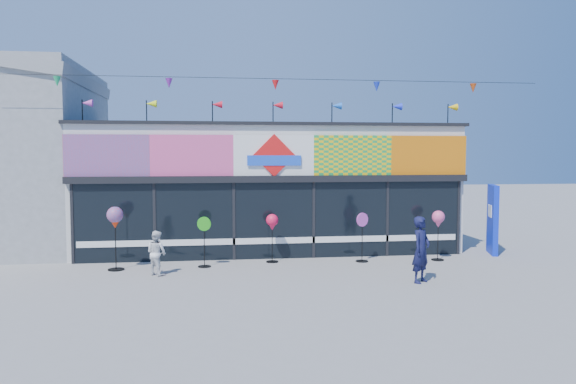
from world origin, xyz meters
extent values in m
plane|color=gray|center=(0.00, 0.00, 0.00)|extent=(80.00, 80.00, 0.00)
cube|color=silver|center=(0.00, 6.00, 2.00)|extent=(12.00, 5.00, 4.00)
cube|color=black|center=(0.00, 3.44, 1.15)|extent=(11.60, 0.12, 2.30)
cube|color=black|center=(0.00, 3.40, 2.40)|extent=(12.00, 0.30, 0.20)
cube|color=white|center=(0.00, 3.41, 0.55)|extent=(11.40, 0.10, 0.18)
cube|color=black|center=(0.00, 6.00, 4.05)|extent=(12.20, 5.20, 0.10)
cube|color=black|center=(-5.80, 3.43, 1.15)|extent=(0.08, 0.14, 2.30)
cube|color=black|center=(-3.50, 3.43, 1.15)|extent=(0.08, 0.14, 2.30)
cube|color=black|center=(-1.20, 3.43, 1.15)|extent=(0.08, 0.14, 2.30)
cube|color=black|center=(1.20, 3.43, 1.15)|extent=(0.08, 0.14, 2.30)
cube|color=black|center=(3.50, 3.43, 1.15)|extent=(0.08, 0.14, 2.30)
cube|color=black|center=(5.80, 3.43, 1.15)|extent=(0.08, 0.14, 2.30)
cube|color=red|center=(-4.80, 3.42, 3.10)|extent=(2.40, 0.08, 1.20)
cube|color=#E34B8A|center=(-2.40, 3.42, 3.10)|extent=(2.40, 0.08, 1.20)
cube|color=white|center=(0.00, 3.42, 3.10)|extent=(2.40, 0.08, 1.20)
cube|color=yellow|center=(2.40, 3.42, 3.10)|extent=(2.40, 0.08, 1.20)
cube|color=orange|center=(4.80, 3.42, 3.10)|extent=(2.40, 0.08, 1.20)
cube|color=red|center=(0.00, 3.36, 3.10)|extent=(1.27, 0.06, 1.27)
cube|color=blue|center=(0.00, 3.34, 2.95)|extent=(1.60, 0.05, 0.30)
cube|color=#D61446|center=(-4.03, 3.48, 1.04)|extent=(0.78, 0.03, 0.78)
cube|color=#E73F15|center=(-2.69, 3.48, 1.17)|extent=(0.92, 0.03, 0.92)
cube|color=#E3154E|center=(-1.34, 3.48, 1.46)|extent=(0.78, 0.03, 0.78)
cube|color=red|center=(0.00, 3.48, 0.93)|extent=(0.92, 0.03, 0.92)
cube|color=#E81559|center=(1.34, 3.48, 1.22)|extent=(0.78, 0.03, 0.78)
cube|color=gold|center=(2.69, 3.48, 1.51)|extent=(0.92, 0.03, 0.92)
cube|color=red|center=(4.03, 3.48, 0.95)|extent=(0.78, 0.03, 0.78)
cylinder|color=black|center=(-5.50, 3.65, 4.35)|extent=(0.03, 0.03, 0.70)
cone|color=#D948BF|center=(-5.36, 3.65, 4.60)|extent=(0.30, 0.22, 0.22)
cylinder|color=black|center=(-3.70, 3.65, 4.35)|extent=(0.03, 0.03, 0.70)
cone|color=#E6FB15|center=(-3.56, 3.65, 4.60)|extent=(0.30, 0.22, 0.22)
cylinder|color=black|center=(-1.80, 3.65, 4.35)|extent=(0.03, 0.03, 0.70)
cone|color=red|center=(-1.66, 3.65, 4.60)|extent=(0.30, 0.22, 0.22)
cylinder|color=black|center=(0.00, 3.65, 4.35)|extent=(0.03, 0.03, 0.70)
cone|color=red|center=(0.14, 3.65, 4.60)|extent=(0.30, 0.22, 0.22)
cylinder|color=black|center=(1.80, 3.65, 4.35)|extent=(0.03, 0.03, 0.70)
cone|color=blue|center=(1.94, 3.65, 4.60)|extent=(0.30, 0.22, 0.22)
cylinder|color=black|center=(3.70, 3.65, 4.35)|extent=(0.03, 0.03, 0.70)
cone|color=#1B31E9|center=(3.84, 3.65, 4.60)|extent=(0.30, 0.22, 0.22)
cylinder|color=black|center=(5.50, 3.65, 4.35)|extent=(0.03, 0.03, 0.70)
cone|color=yellow|center=(5.64, 3.65, 4.60)|extent=(0.30, 0.22, 0.22)
cylinder|color=black|center=(0.00, 3.00, 5.30)|extent=(16.00, 0.01, 0.01)
cone|color=#1BB461|center=(-6.00, 3.00, 5.12)|extent=(0.20, 0.20, 0.28)
cone|color=purple|center=(-3.00, 3.00, 5.12)|extent=(0.20, 0.20, 0.28)
cone|color=red|center=(0.00, 3.00, 5.12)|extent=(0.20, 0.20, 0.28)
cone|color=#1934D5|center=(3.00, 3.00, 5.12)|extent=(0.20, 0.20, 0.28)
cone|color=#C44412|center=(6.00, 3.00, 5.12)|extent=(0.20, 0.20, 0.28)
cube|color=#0D29CF|center=(6.91, 3.33, 1.09)|extent=(0.47, 1.09, 2.17)
cube|color=white|center=(6.82, 3.33, 1.36)|extent=(0.18, 0.48, 0.38)
cylinder|color=black|center=(-4.43, 2.34, 0.02)|extent=(0.44, 0.44, 0.03)
cylinder|color=black|center=(-4.43, 2.34, 0.74)|extent=(0.03, 0.03, 1.42)
sphere|color=#FD340D|center=(-4.43, 2.34, 1.51)|extent=(0.44, 0.44, 0.44)
cone|color=#FD340D|center=(-4.43, 2.34, 1.24)|extent=(0.22, 0.22, 0.20)
cylinder|color=black|center=(-2.06, 2.44, 0.01)|extent=(0.36, 0.36, 0.03)
cylinder|color=black|center=(-2.06, 2.44, 0.61)|extent=(0.02, 0.02, 1.17)
cylinder|color=#219717|center=(-2.06, 2.44, 1.21)|extent=(0.39, 0.15, 0.39)
cylinder|color=black|center=(-0.11, 2.88, 0.01)|extent=(0.36, 0.36, 0.03)
cylinder|color=black|center=(-0.11, 2.88, 0.61)|extent=(0.02, 0.02, 1.16)
sphere|color=#ED1644|center=(-0.11, 2.88, 1.23)|extent=(0.36, 0.36, 0.36)
cone|color=#ED1644|center=(-0.11, 2.88, 1.01)|extent=(0.18, 0.18, 0.16)
cylinder|color=black|center=(2.50, 2.60, 0.01)|extent=(0.37, 0.37, 0.03)
cylinder|color=black|center=(2.50, 2.60, 0.62)|extent=(0.02, 0.02, 1.19)
cylinder|color=#D145B9|center=(2.50, 2.60, 1.24)|extent=(0.38, 0.20, 0.40)
cylinder|color=black|center=(4.77, 2.51, 0.01)|extent=(0.37, 0.37, 0.03)
cylinder|color=black|center=(4.77, 2.51, 0.64)|extent=(0.02, 0.02, 1.22)
sphere|color=#E94D8B|center=(4.77, 2.51, 1.29)|extent=(0.37, 0.37, 0.37)
cone|color=#E94D8B|center=(4.77, 2.51, 1.06)|extent=(0.19, 0.19, 0.17)
imported|color=#12143A|center=(3.23, -0.16, 0.81)|extent=(0.70, 0.68, 1.63)
imported|color=white|center=(-3.28, 1.59, 0.58)|extent=(0.64, 0.62, 1.16)
camera|label=1|loc=(-1.80, -13.18, 3.18)|focal=35.00mm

